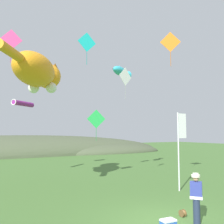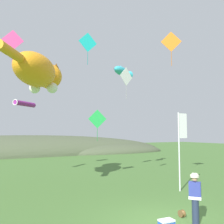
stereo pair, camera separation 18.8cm
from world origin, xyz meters
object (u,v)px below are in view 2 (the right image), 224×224
at_px(kite_diamond_green, 97,119).
at_px(kite_spool, 182,213).
at_px(festival_banner_pole, 181,139).
at_px(kite_diamond_white, 126,77).
at_px(kite_fish_windsock, 123,72).
at_px(kite_giant_cat, 39,72).
at_px(kite_diamond_teal, 88,43).
at_px(kite_diamond_pink, 13,40).
at_px(kite_tube_streamer, 25,104).
at_px(kite_diamond_orange, 171,42).
at_px(festival_attendant, 195,197).

bearing_deg(kite_diamond_green, kite_spool, -94.48).
bearing_deg(festival_banner_pole, kite_diamond_white, 110.56).
relative_size(kite_fish_windsock, kite_diamond_green, 1.14).
height_order(kite_spool, kite_fish_windsock, kite_fish_windsock).
distance_m(kite_giant_cat, kite_diamond_teal, 4.29).
relative_size(kite_diamond_green, kite_diamond_pink, 0.93).
bearing_deg(kite_spool, festival_banner_pole, 45.42).
height_order(kite_giant_cat, kite_diamond_green, kite_giant_cat).
height_order(festival_banner_pole, kite_fish_windsock, kite_fish_windsock).
xyz_separation_m(kite_fish_windsock, kite_tube_streamer, (-7.29, 1.88, -2.86)).
height_order(kite_diamond_orange, kite_diamond_pink, kite_diamond_pink).
bearing_deg(kite_diamond_orange, kite_spool, -129.71).
bearing_deg(festival_banner_pole, kite_fish_windsock, 88.15).
height_order(kite_spool, kite_diamond_teal, kite_diamond_teal).
bearing_deg(kite_diamond_pink, kite_tube_streamer, 24.62).
bearing_deg(kite_diamond_green, kite_fish_windsock, 17.64).
distance_m(festival_attendant, kite_diamond_orange, 10.03).
bearing_deg(kite_tube_streamer, kite_fish_windsock, -14.50).
height_order(kite_diamond_white, kite_diamond_pink, kite_diamond_pink).
height_order(festival_banner_pole, kite_tube_streamer, kite_tube_streamer).
height_order(kite_giant_cat, kite_diamond_pink, kite_diamond_pink).
xyz_separation_m(kite_giant_cat, kite_fish_windsock, (7.19, 2.14, 1.38)).
height_order(kite_spool, kite_giant_cat, kite_giant_cat).
relative_size(festival_attendant, kite_fish_windsock, 0.69).
height_order(festival_attendant, kite_giant_cat, kite_giant_cat).
bearing_deg(kite_diamond_pink, kite_diamond_teal, -34.54).
xyz_separation_m(festival_banner_pole, kite_diamond_green, (-2.45, 5.80, 1.34)).
relative_size(kite_spool, kite_fish_windsock, 0.11).
height_order(kite_fish_windsock, kite_diamond_pink, kite_diamond_pink).
height_order(kite_fish_windsock, kite_diamond_white, kite_fish_windsock).
relative_size(festival_attendant, kite_tube_streamer, 0.98).
bearing_deg(kite_tube_streamer, kite_diamond_green, -30.59).
relative_size(kite_tube_streamer, kite_diamond_green, 0.80).
bearing_deg(kite_diamond_pink, kite_spool, -66.37).
bearing_deg(kite_diamond_teal, kite_giant_cat, -172.00).
xyz_separation_m(festival_banner_pole, kite_diamond_pink, (-8.09, 8.07, 6.92)).
bearing_deg(kite_giant_cat, kite_fish_windsock, 16.60).
bearing_deg(kite_fish_windsock, kite_spool, -108.89).
bearing_deg(kite_giant_cat, kite_tube_streamer, 91.41).
height_order(kite_tube_streamer, kite_diamond_white, kite_diamond_white).
bearing_deg(kite_fish_windsock, kite_diamond_pink, 170.29).
xyz_separation_m(kite_diamond_teal, kite_diamond_white, (2.25, -1.38, -2.43)).
bearing_deg(kite_diamond_green, kite_tube_streamer, 149.41).
height_order(festival_attendant, kite_spool, festival_attendant).
bearing_deg(kite_tube_streamer, festival_attendant, -73.54).
xyz_separation_m(kite_diamond_green, kite_diamond_orange, (2.74, -4.85, 4.65)).
height_order(kite_diamond_green, kite_diamond_teal, kite_diamond_teal).
bearing_deg(kite_spool, festival_attendant, -102.53).
bearing_deg(kite_diamond_white, kite_diamond_green, 116.57).
height_order(kite_tube_streamer, kite_diamond_orange, kite_diamond_orange).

